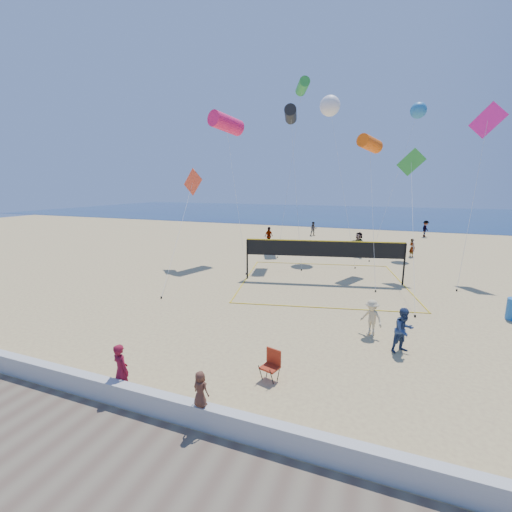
% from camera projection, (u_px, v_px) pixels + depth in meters
% --- Properties ---
extents(ground, '(120.00, 120.00, 0.00)m').
position_uv_depth(ground, '(252.00, 366.00, 10.87)').
color(ground, '#D0B875').
rests_on(ground, ground).
extents(ocean, '(140.00, 50.00, 0.03)m').
position_uv_depth(ocean, '(368.00, 214.00, 67.48)').
color(ocean, navy).
rests_on(ocean, ground).
extents(seawall, '(32.00, 0.30, 0.60)m').
position_uv_depth(seawall, '(204.00, 417.00, 8.07)').
color(seawall, beige).
rests_on(seawall, ground).
extents(boardwalk, '(32.00, 3.60, 0.03)m').
position_uv_depth(boardwalk, '(151.00, 497.00, 6.30)').
color(boardwalk, brown).
rests_on(boardwalk, ground).
extents(woman, '(0.64, 0.51, 1.52)m').
position_uv_depth(woman, '(121.00, 371.00, 9.20)').
color(woman, maroon).
rests_on(woman, ground).
extents(toddler, '(0.47, 0.35, 0.86)m').
position_uv_depth(toddler, '(200.00, 389.00, 7.91)').
color(toddler, '#573023').
rests_on(toddler, seawall).
extents(bystander_a, '(0.97, 0.95, 1.58)m').
position_uv_depth(bystander_a, '(404.00, 330.00, 11.68)').
color(bystander_a, navy).
rests_on(bystander_a, ground).
extents(bystander_b, '(1.05, 0.91, 1.40)m').
position_uv_depth(bystander_b, '(371.00, 318.00, 13.02)').
color(bystander_b, '#D2BC8C').
rests_on(bystander_b, ground).
extents(far_person_0, '(0.81, 1.13, 1.78)m').
position_uv_depth(far_person_0, '(269.00, 236.00, 32.37)').
color(far_person_0, gray).
rests_on(far_person_0, ground).
extents(far_person_1, '(1.60, 1.75, 1.94)m').
position_uv_depth(far_person_1, '(358.00, 244.00, 27.62)').
color(far_person_1, gray).
rests_on(far_person_1, ground).
extents(far_person_2, '(0.61, 0.64, 1.47)m').
position_uv_depth(far_person_2, '(412.00, 248.00, 27.27)').
color(far_person_2, gray).
rests_on(far_person_2, ground).
extents(far_person_3, '(0.90, 0.80, 1.56)m').
position_uv_depth(far_person_3, '(313.00, 229.00, 38.71)').
color(far_person_3, gray).
rests_on(far_person_3, ground).
extents(far_person_4, '(1.10, 1.35, 1.82)m').
position_uv_depth(far_person_4, '(426.00, 229.00, 37.64)').
color(far_person_4, gray).
rests_on(far_person_4, ground).
extents(camp_chair, '(0.60, 0.70, 1.02)m').
position_uv_depth(camp_chair, '(272.00, 363.00, 10.07)').
color(camp_chair, '#9C2611').
rests_on(camp_chair, ground).
extents(volleyball_net, '(11.05, 10.94, 2.49)m').
position_uv_depth(volleyball_net, '(323.00, 253.00, 20.06)').
color(volleyball_net, black).
rests_on(volleyball_net, ground).
extents(kite_0, '(4.28, 5.69, 10.83)m').
position_uv_depth(kite_0, '(226.00, 123.00, 24.90)').
color(kite_0, '#FD1A5D').
rests_on(kite_0, ground).
extents(kite_1, '(2.62, 4.57, 11.20)m').
position_uv_depth(kite_1, '(291.00, 114.00, 24.64)').
color(kite_1, black).
rests_on(kite_1, ground).
extents(kite_2, '(1.98, 6.67, 8.85)m').
position_uv_depth(kite_2, '(370.00, 144.00, 22.16)').
color(kite_2, '#FF5B0B').
rests_on(kite_2, ground).
extents(kite_3, '(3.35, 7.70, 6.80)m').
position_uv_depth(kite_3, '(192.00, 186.00, 23.47)').
color(kite_3, '#F9492A').
rests_on(kite_3, ground).
extents(kite_4, '(1.68, 8.23, 7.86)m').
position_uv_depth(kite_4, '(411.00, 168.00, 20.60)').
color(kite_4, green).
rests_on(kite_4, ground).
extents(kite_5, '(2.36, 5.35, 10.49)m').
position_uv_depth(kite_5, '(487.00, 126.00, 20.45)').
color(kite_5, '#EB1C98').
rests_on(kite_5, ground).
extents(kite_6, '(3.95, 5.49, 12.40)m').
position_uv_depth(kite_6, '(330.00, 106.00, 26.35)').
color(kite_6, white).
rests_on(kite_6, ground).
extents(kite_7, '(3.52, 6.44, 12.17)m').
position_uv_depth(kite_7, '(418.00, 110.00, 27.54)').
color(kite_7, '#2874B3').
rests_on(kite_7, ground).
extents(kite_8, '(1.77, 8.01, 14.84)m').
position_uv_depth(kite_8, '(303.00, 86.00, 30.33)').
color(kite_8, green).
rests_on(kite_8, ground).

